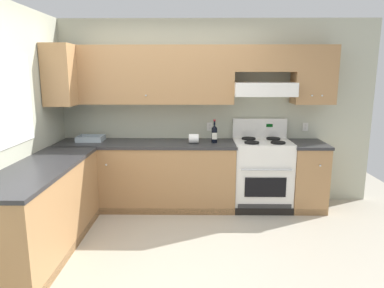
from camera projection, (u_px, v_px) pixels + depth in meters
name	position (u px, v px, depth m)	size (l,w,h in m)	color
ground_plane	(165.00, 251.00, 3.66)	(7.04, 7.04, 0.00)	#B2AA99
wall_back	(201.00, 98.00, 4.85)	(4.68, 0.57, 2.55)	#B7BAA3
wall_left	(12.00, 120.00, 3.63)	(0.47, 4.00, 2.55)	#B7BAA3
counter_back_run	(172.00, 175.00, 4.78)	(3.60, 0.65, 0.91)	#A87A4C
counter_left_run	(43.00, 210.00, 3.58)	(0.63, 1.91, 0.91)	#A87A4C
stove	(261.00, 173.00, 4.77)	(0.76, 0.62, 1.20)	white
wine_bottle	(214.00, 133.00, 4.66)	(0.08, 0.08, 0.31)	black
bowl	(91.00, 139.00, 4.79)	(0.35, 0.27, 0.07)	#9EADB7
paper_towel_roll	(194.00, 139.00, 4.63)	(0.13, 0.13, 0.13)	white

